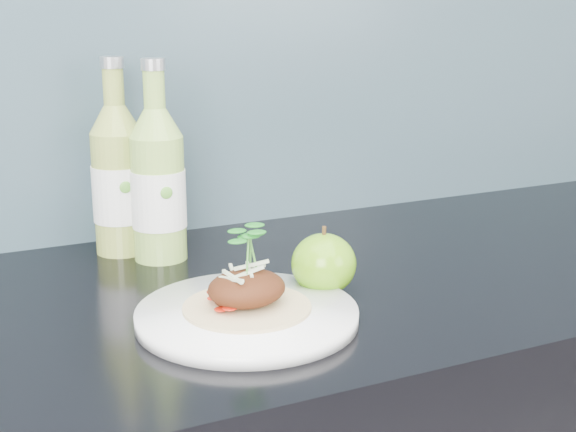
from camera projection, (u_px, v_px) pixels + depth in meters
name	position (u px, v px, depth m)	size (l,w,h in m)	color
subway_backsplash	(144.00, 1.00, 1.16)	(4.00, 0.02, 0.70)	#648C9E
dinner_plate	(247.00, 315.00, 0.90)	(0.30, 0.30, 0.02)	white
pork_taco	(247.00, 285.00, 0.89)	(0.15, 0.15, 0.10)	tan
green_apple	(324.00, 264.00, 0.98)	(0.10, 0.10, 0.09)	#388C0F
cider_bottle_left	(119.00, 180.00, 1.13)	(0.10, 0.10, 0.28)	#93A544
cider_bottle_right	(158.00, 185.00, 1.10)	(0.09, 0.09, 0.28)	#8EBB4D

